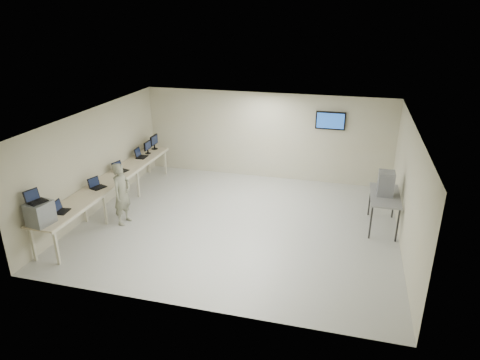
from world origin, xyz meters
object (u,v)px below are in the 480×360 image
(workbench, at_px, (112,181))
(side_table, at_px, (385,197))
(equipment_box, at_px, (40,213))
(soldier, at_px, (122,194))

(workbench, height_order, side_table, side_table)
(workbench, bearing_deg, equipment_box, -91.31)
(equipment_box, relative_size, soldier, 0.31)
(equipment_box, bearing_deg, soldier, 78.24)
(workbench, xyz_separation_m, side_table, (7.19, 0.74, 0.02))
(side_table, bearing_deg, soldier, -167.55)
(side_table, bearing_deg, equipment_box, -154.30)
(soldier, bearing_deg, side_table, -70.88)
(workbench, height_order, soldier, soldier)
(soldier, bearing_deg, workbench, 52.02)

